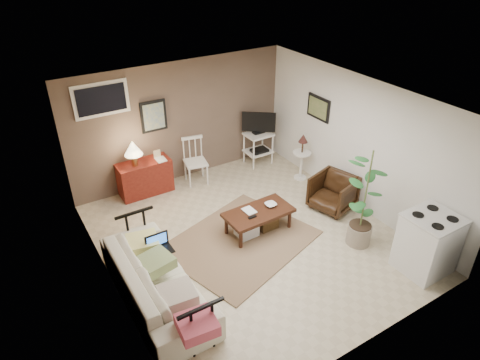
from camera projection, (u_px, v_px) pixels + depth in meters
floor at (249, 239)px, 7.14m from camera, size 5.00×5.00×0.00m
art_back at (154, 116)px, 7.97m from camera, size 0.50×0.03×0.60m
art_right at (318, 108)px, 8.14m from camera, size 0.03×0.60×0.45m
window at (101, 99)px, 7.30m from camera, size 0.96×0.03×0.60m
rug at (240, 241)px, 7.06m from camera, size 2.68×2.38×0.02m
coffee_table at (258, 220)px, 7.20m from camera, size 1.17×0.62×0.44m
sofa at (156, 274)px, 5.78m from camera, size 0.66×2.27×0.89m
sofa_pillows at (166, 279)px, 5.56m from camera, size 0.44×2.16×0.15m
sofa_end_rails at (165, 274)px, 5.87m from camera, size 0.61×2.27×0.76m
laptop at (159, 245)px, 6.10m from camera, size 0.35×0.25×0.24m
red_console at (144, 175)px, 8.18m from camera, size 1.00×0.45×1.16m
spindle_chair at (195, 162)px, 8.53m from camera, size 0.50×0.50×0.94m
tv_stand at (259, 137)px, 9.12m from camera, size 0.59×0.47×1.18m
side_table at (302, 152)px, 8.56m from camera, size 0.37×0.37×0.99m
armchair at (333, 191)px, 7.75m from camera, size 0.82×0.85×0.72m
potted_plant at (366, 196)px, 6.59m from camera, size 0.43×0.43×1.72m
stove at (428, 243)px, 6.30m from camera, size 0.73×0.68×0.96m
bowl at (271, 201)px, 7.20m from camera, size 0.19×0.05×0.19m
book_table at (245, 207)px, 7.01m from camera, size 0.18×0.03×0.24m
book_console at (156, 156)px, 8.02m from camera, size 0.18×0.03×0.25m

